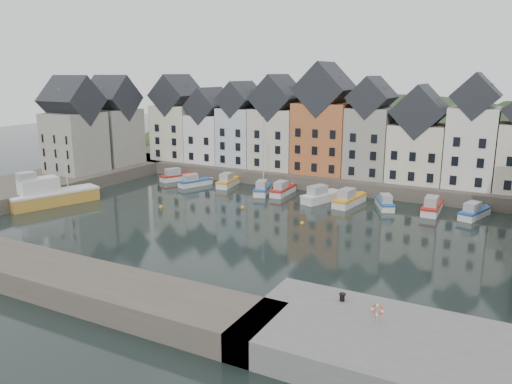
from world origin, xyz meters
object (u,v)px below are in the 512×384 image
Objects in this scene: life_ring_post at (378,310)px; boat_d at (262,189)px; large_vessel at (50,195)px; mooring_bollard at (342,297)px; boat_a at (177,176)px.

boat_d is at bearing 126.77° from life_ring_post.
large_vessel is at bearing -155.39° from boat_d.
large_vessel is 9.54× the size of life_ring_post.
boat_d is at bearing 125.05° from mooring_bollard.
large_vessel reaches higher than boat_a.
boat_a is 11.44× the size of mooring_bollard.
boat_a is at bearing 158.12° from boat_d.
mooring_bollard is at bearing -71.48° from boat_d.
boat_a is 54.47m from mooring_bollard.
boat_d is 44.90m from life_ring_post.
large_vessel is at bearing 162.29° from life_ring_post.
life_ring_post reaches higher than boat_a.
boat_a is at bearing 139.66° from life_ring_post.
life_ring_post is (26.85, -35.93, 2.10)m from boat_d.
boat_d is 9.03× the size of life_ring_post.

